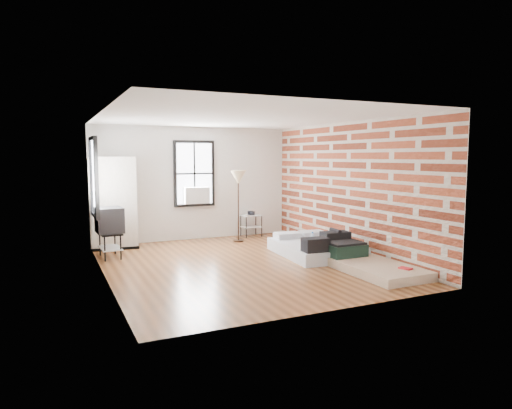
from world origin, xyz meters
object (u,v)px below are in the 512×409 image
floor_lamp (238,181)px  mattress_main (316,247)px  mattress_bare (367,263)px  wardrobe (113,203)px  side_table (251,219)px  tv_stand (110,222)px

floor_lamp → mattress_main: bearing=-67.9°
mattress_bare → floor_lamp: 3.98m
mattress_main → floor_lamp: bearing=116.5°
mattress_bare → wardrobe: wardrobe is taller
mattress_main → wardrobe: size_ratio=0.98×
mattress_main → mattress_bare: mattress_main is taller
side_table → floor_lamp: 1.30m
mattress_bare → tv_stand: 5.16m
mattress_bare → side_table: size_ratio=3.00×
wardrobe → tv_stand: wardrobe is taller
side_table → tv_stand: (-3.66, -1.08, 0.30)m
floor_lamp → tv_stand: floor_lamp is taller
floor_lamp → tv_stand: size_ratio=1.67×
mattress_bare → wardrobe: (-3.93, 4.03, 0.90)m
mattress_main → wardrobe: 4.63m
side_table → floor_lamp: floor_lamp is taller
mattress_main → tv_stand: size_ratio=1.96×
wardrobe → floor_lamp: bearing=-2.6°
mattress_bare → side_table: 4.14m
floor_lamp → tv_stand: (-3.08, -0.56, -0.75)m
mattress_main → side_table: 2.69m
mattress_main → mattress_bare: size_ratio=1.02×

